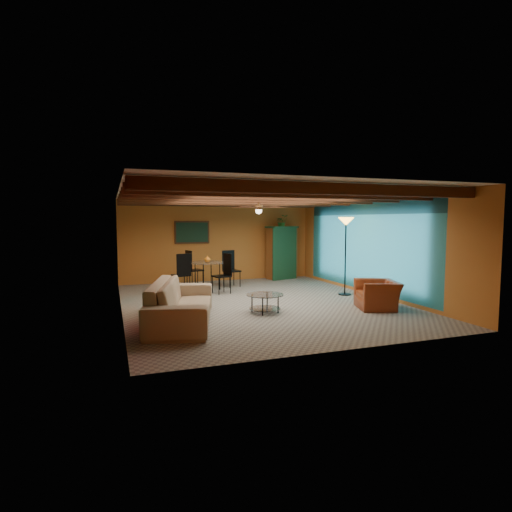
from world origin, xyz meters
name	(u,v)px	position (x,y,z in m)	size (l,w,h in m)	color
room	(257,208)	(0.00, 0.11, 2.36)	(6.52, 8.01, 2.71)	gray
sofa	(182,302)	(-2.14, -1.38, 0.42)	(2.87, 1.12, 0.84)	#947A5F
armchair	(377,295)	(2.37, -1.57, 0.33)	(1.00, 0.88, 0.65)	maroon
coffee_table	(265,303)	(-0.25, -1.10, 0.21)	(0.83, 0.83, 0.42)	white
dining_table	(207,270)	(-0.76, 2.36, 0.56)	(2.17, 2.17, 1.13)	silver
armoire	(282,253)	(2.20, 3.70, 0.89)	(1.01, 0.50, 1.78)	brown
floor_lamp	(345,256)	(2.60, 0.22, 1.07)	(0.44, 0.44, 2.14)	black
ceiling_fan	(259,207)	(0.00, 0.00, 2.36)	(1.50, 1.50, 0.44)	#472614
painting	(192,232)	(-0.90, 3.96, 1.65)	(1.05, 0.03, 0.65)	black
potted_plant	(282,222)	(2.20, 3.70, 2.00)	(0.40, 0.35, 0.45)	#26661E
vase	(207,248)	(-0.76, 2.36, 1.23)	(0.19, 0.19, 0.20)	orange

